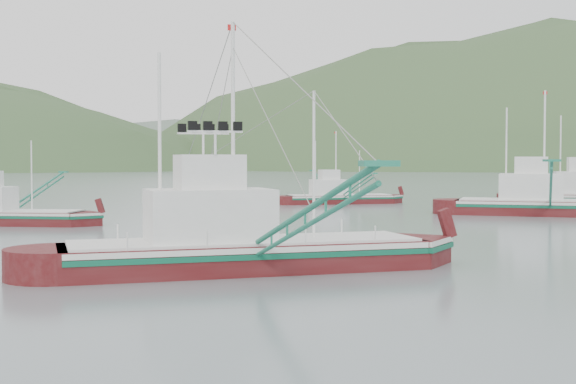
{
  "coord_description": "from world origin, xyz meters",
  "views": [
    {
      "loc": [
        -3.16,
        -35.4,
        4.88
      ],
      "look_at": [
        0.0,
        6.0,
        3.2
      ],
      "focal_mm": 50.0,
      "sensor_mm": 36.0,
      "label": 1
    }
  ],
  "objects": [
    {
      "name": "main_boat",
      "position": [
        -2.55,
        -0.41,
        2.13
      ],
      "size": [
        16.47,
        28.44,
        11.68
      ],
      "rotation": [
        0.0,
        0.0,
        0.23
      ],
      "color": "#470B0D",
      "rests_on": "ground"
    },
    {
      "name": "bg_boat_far",
      "position": [
        9.08,
        52.27,
        1.45
      ],
      "size": [
        12.15,
        21.16,
        8.64
      ],
      "rotation": [
        0.0,
        0.0,
        0.18
      ],
      "color": "#470B0D",
      "rests_on": "ground"
    },
    {
      "name": "bg_boat_right",
      "position": [
        24.87,
        32.49,
        2.36
      ],
      "size": [
        16.48,
        27.85,
        11.77
      ],
      "rotation": [
        0.0,
        0.0,
        -0.39
      ],
      "color": "#470B0D",
      "rests_on": "ground"
    },
    {
      "name": "ground",
      "position": [
        0.0,
        0.0,
        0.0
      ],
      "size": [
        1200.0,
        1200.0,
        0.0
      ],
      "primitive_type": "plane",
      "color": "slate",
      "rests_on": "ground"
    },
    {
      "name": "ridge_distant",
      "position": [
        30.0,
        560.0,
        0.0
      ],
      "size": [
        960.0,
        400.0,
        240.0
      ],
      "primitive_type": "ellipsoid",
      "color": "slate",
      "rests_on": "ground"
    }
  ]
}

